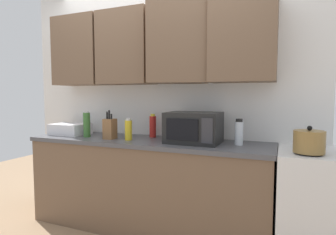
{
  "coord_description": "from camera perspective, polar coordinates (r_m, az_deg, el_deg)",
  "views": [
    {
      "loc": [
        1.23,
        -2.71,
        1.33
      ],
      "look_at": [
        0.21,
        -0.25,
        1.12
      ],
      "focal_mm": 29.65,
      "sensor_mm": 36.0,
      "label": 1
    }
  ],
  "objects": [
    {
      "name": "stove_range",
      "position": [
        2.57,
        30.25,
        -16.07
      ],
      "size": [
        0.76,
        0.64,
        0.91
      ],
      "color": "silver",
      "rests_on": "ground_plane"
    },
    {
      "name": "knife_block",
      "position": [
        2.82,
        -11.85,
        -2.23
      ],
      "size": [
        0.11,
        0.13,
        0.29
      ],
      "color": "brown",
      "rests_on": "counter_run"
    },
    {
      "name": "kettle",
      "position": [
        2.28,
        27.01,
        -4.43
      ],
      "size": [
        0.22,
        0.22,
        0.2
      ],
      "color": "olive",
      "rests_on": "stove_range"
    },
    {
      "name": "microwave",
      "position": [
        2.54,
        5.3,
        -2.07
      ],
      "size": [
        0.48,
        0.37,
        0.28
      ],
      "color": "black",
      "rests_on": "counter_run"
    },
    {
      "name": "dish_rack",
      "position": [
        3.27,
        -19.46,
        -2.26
      ],
      "size": [
        0.38,
        0.3,
        0.12
      ],
      "primitive_type": "cube",
      "color": "silver",
      "rests_on": "counter_run"
    },
    {
      "name": "wall_back_with_cabinets",
      "position": [
        2.92,
        -2.51,
        9.31
      ],
      "size": [
        3.28,
        0.49,
        2.6
      ],
      "color": "white",
      "rests_on": "ground_plane"
    },
    {
      "name": "bottle_green_oil",
      "position": [
        3.01,
        -16.36,
        -1.4
      ],
      "size": [
        0.07,
        0.07,
        0.27
      ],
      "color": "#386B2D",
      "rests_on": "counter_run"
    },
    {
      "name": "bottle_red_sauce",
      "position": [
        2.89,
        -3.15,
        -1.78
      ],
      "size": [
        0.07,
        0.07,
        0.24
      ],
      "color": "red",
      "rests_on": "counter_run"
    },
    {
      "name": "bottle_clear_tall",
      "position": [
        2.49,
        14.38,
        -2.99
      ],
      "size": [
        0.07,
        0.07,
        0.23
      ],
      "color": "silver",
      "rests_on": "counter_run"
    },
    {
      "name": "bottle_yellow_mustard",
      "position": [
        2.71,
        -8.14,
        -2.5
      ],
      "size": [
        0.07,
        0.07,
        0.21
      ],
      "color": "gold",
      "rests_on": "counter_run"
    },
    {
      "name": "counter_run",
      "position": [
        2.85,
        -4.43,
        -13.49
      ],
      "size": [
        2.41,
        0.63,
        0.9
      ],
      "color": "brown",
      "rests_on": "ground_plane"
    }
  ]
}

